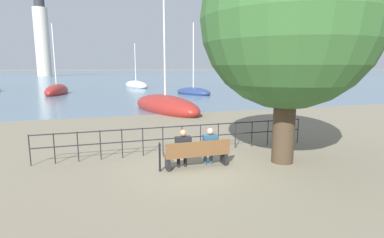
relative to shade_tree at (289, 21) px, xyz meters
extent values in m
plane|color=#7A705B|center=(-2.95, 0.40, -4.66)|extent=(1000.00, 1000.00, 0.00)
cube|color=slate|center=(-2.95, 161.65, -4.66)|extent=(600.00, 300.00, 0.01)
cylinder|color=#423323|center=(0.00, 0.00, -3.31)|extent=(0.73, 0.73, 2.69)
sphere|color=#33602D|center=(0.00, 0.00, 0.03)|extent=(5.69, 5.69, 5.69)
cube|color=brown|center=(-2.95, 0.40, -4.24)|extent=(2.13, 0.45, 0.05)
cube|color=brown|center=(-2.95, 0.20, -3.99)|extent=(2.13, 0.04, 0.45)
cube|color=black|center=(-3.92, 0.40, -4.46)|extent=(0.10, 0.41, 0.40)
cube|color=black|center=(-1.99, 0.40, -4.46)|extent=(0.10, 0.41, 0.40)
cylinder|color=black|center=(-3.52, 0.56, -4.44)|extent=(0.11, 0.11, 0.45)
cylinder|color=black|center=(-3.30, 0.56, -4.44)|extent=(0.11, 0.11, 0.45)
cube|color=black|center=(-3.41, 0.47, -4.16)|extent=(0.42, 0.26, 0.14)
cube|color=black|center=(-3.41, 0.38, -3.91)|extent=(0.50, 0.24, 0.59)
sphere|color=#A87A5B|center=(-3.41, 0.38, -3.50)|extent=(0.21, 0.21, 0.21)
cylinder|color=navy|center=(-2.60, 0.56, -4.44)|extent=(0.11, 0.11, 0.45)
cylinder|color=navy|center=(-2.39, 0.56, -4.44)|extent=(0.11, 0.11, 0.45)
cube|color=navy|center=(-2.50, 0.47, -4.16)|extent=(0.40, 0.26, 0.14)
cube|color=navy|center=(-2.50, 0.38, -3.91)|extent=(0.47, 0.24, 0.60)
sphere|color=tan|center=(-2.50, 0.38, -3.50)|extent=(0.21, 0.21, 0.21)
cylinder|color=black|center=(-8.13, 2.15, -4.14)|extent=(0.04, 0.04, 1.05)
cylinder|color=black|center=(-7.39, 2.15, -4.14)|extent=(0.04, 0.04, 1.05)
cylinder|color=black|center=(-6.65, 2.15, -4.14)|extent=(0.04, 0.04, 1.05)
cylinder|color=black|center=(-5.91, 2.15, -4.14)|extent=(0.04, 0.04, 1.05)
cylinder|color=black|center=(-5.17, 2.15, -4.14)|extent=(0.04, 0.04, 1.05)
cylinder|color=black|center=(-4.43, 2.15, -4.14)|extent=(0.04, 0.04, 1.05)
cylinder|color=black|center=(-3.69, 2.15, -4.14)|extent=(0.04, 0.04, 1.05)
cylinder|color=black|center=(-2.95, 2.15, -4.14)|extent=(0.04, 0.04, 1.05)
cylinder|color=black|center=(-2.21, 2.15, -4.14)|extent=(0.04, 0.04, 1.05)
cylinder|color=black|center=(-1.48, 2.15, -4.14)|extent=(0.04, 0.04, 1.05)
cylinder|color=black|center=(-0.74, 2.15, -4.14)|extent=(0.04, 0.04, 1.05)
cylinder|color=black|center=(0.00, 2.15, -4.14)|extent=(0.04, 0.04, 1.05)
cylinder|color=black|center=(0.74, 2.15, -4.14)|extent=(0.04, 0.04, 1.05)
cylinder|color=black|center=(1.48, 2.15, -4.14)|extent=(0.04, 0.04, 1.05)
cylinder|color=black|center=(2.22, 2.15, -4.14)|extent=(0.04, 0.04, 1.05)
cylinder|color=black|center=(-2.95, 2.15, -3.64)|extent=(10.35, 0.04, 0.04)
cylinder|color=black|center=(-2.95, 2.15, -4.08)|extent=(10.35, 0.04, 0.04)
cylinder|color=black|center=(-4.18, 0.33, -4.24)|extent=(0.06, 0.06, 0.84)
cone|color=black|center=(-4.18, 0.33, -3.76)|extent=(0.09, 0.09, 0.12)
ellipsoid|color=navy|center=(5.15, 25.92, -4.43)|extent=(4.39, 5.84, 1.16)
cylinder|color=silver|center=(5.15, 25.92, -0.19)|extent=(0.14, 0.14, 7.78)
ellipsoid|color=black|center=(17.66, 26.73, -4.44)|extent=(3.33, 5.95, 1.11)
cylinder|color=silver|center=(17.66, 26.73, 0.85)|extent=(0.14, 0.14, 9.91)
ellipsoid|color=maroon|center=(-10.56, 30.81, -4.32)|extent=(2.99, 6.88, 1.73)
cylinder|color=silver|center=(-10.56, 30.81, -0.12)|extent=(0.14, 0.14, 7.35)
ellipsoid|color=white|center=(0.17, 41.14, -4.36)|extent=(4.05, 8.73, 1.52)
cylinder|color=silver|center=(0.17, 41.14, -0.78)|extent=(0.14, 0.14, 6.25)
ellipsoid|color=maroon|center=(-1.18, 13.01, -4.32)|extent=(4.85, 8.42, 1.72)
cylinder|color=silver|center=(-1.18, 13.01, -0.32)|extent=(0.14, 0.14, 6.96)
cylinder|color=beige|center=(-24.09, 114.80, 7.49)|extent=(5.05, 5.05, 24.30)
cylinder|color=#2D2D33|center=(-24.09, 114.80, 21.12)|extent=(3.54, 3.54, 2.96)
camera|label=1|loc=(-5.92, -8.47, -1.46)|focal=28.00mm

